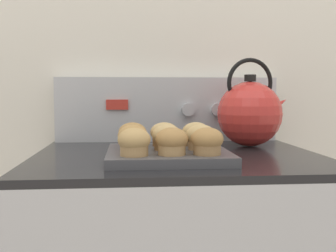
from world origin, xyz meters
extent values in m
cube|color=silver|center=(0.00, 0.69, 1.20)|extent=(8.00, 0.05, 2.40)
cube|color=black|center=(0.00, 0.34, 0.92)|extent=(0.75, 0.64, 0.02)
cube|color=#B7BABF|center=(0.00, 0.64, 1.04)|extent=(0.73, 0.05, 0.21)
cube|color=#B72D23|center=(-0.16, 0.60, 1.05)|extent=(0.07, 0.01, 0.03)
cylinder|color=#B7BABF|center=(0.07, 0.60, 1.04)|extent=(0.04, 0.02, 0.04)
cylinder|color=#B7BABF|center=(0.16, 0.60, 1.04)|extent=(0.04, 0.02, 0.04)
cylinder|color=#B7BABF|center=(0.26, 0.60, 1.04)|extent=(0.04, 0.02, 0.04)
cube|color=#4C4C51|center=(-0.03, 0.25, 0.94)|extent=(0.29, 0.29, 0.02)
cylinder|color=tan|center=(-0.12, 0.16, 0.97)|extent=(0.06, 0.06, 0.03)
ellipsoid|color=tan|center=(-0.12, 0.16, 0.99)|extent=(0.07, 0.07, 0.05)
cylinder|color=tan|center=(-0.03, 0.16, 0.97)|extent=(0.06, 0.06, 0.03)
ellipsoid|color=#B2844C|center=(-0.03, 0.16, 0.99)|extent=(0.07, 0.07, 0.05)
cylinder|color=#A37A4C|center=(0.05, 0.16, 0.97)|extent=(0.06, 0.06, 0.03)
ellipsoid|color=#B2844C|center=(0.05, 0.16, 0.99)|extent=(0.07, 0.07, 0.05)
cylinder|color=tan|center=(-0.12, 0.24, 0.97)|extent=(0.06, 0.06, 0.03)
ellipsoid|color=tan|center=(-0.12, 0.24, 0.99)|extent=(0.07, 0.07, 0.05)
cylinder|color=olive|center=(-0.03, 0.25, 0.97)|extent=(0.06, 0.06, 0.03)
ellipsoid|color=tan|center=(-0.03, 0.25, 0.99)|extent=(0.07, 0.07, 0.05)
cylinder|color=tan|center=(0.05, 0.24, 0.97)|extent=(0.06, 0.06, 0.03)
ellipsoid|color=tan|center=(0.05, 0.24, 0.99)|extent=(0.07, 0.07, 0.05)
cylinder|color=tan|center=(-0.12, 0.33, 0.97)|extent=(0.06, 0.06, 0.03)
ellipsoid|color=#B2844C|center=(-0.12, 0.33, 0.99)|extent=(0.07, 0.07, 0.05)
cylinder|color=olive|center=(-0.03, 0.33, 0.97)|extent=(0.06, 0.06, 0.03)
ellipsoid|color=tan|center=(-0.03, 0.33, 0.99)|extent=(0.07, 0.07, 0.05)
cylinder|color=#A37A4C|center=(0.05, 0.33, 0.97)|extent=(0.06, 0.06, 0.03)
ellipsoid|color=tan|center=(0.05, 0.33, 0.99)|extent=(0.07, 0.07, 0.05)
sphere|color=red|center=(0.24, 0.47, 1.03)|extent=(0.20, 0.20, 0.20)
cylinder|color=black|center=(0.24, 0.47, 1.14)|extent=(0.04, 0.04, 0.02)
cone|color=red|center=(0.32, 0.48, 1.05)|extent=(0.10, 0.06, 0.07)
torus|color=black|center=(0.24, 0.47, 1.12)|extent=(0.15, 0.04, 0.15)
camera|label=1|loc=(-0.12, -0.77, 1.09)|focal=45.00mm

